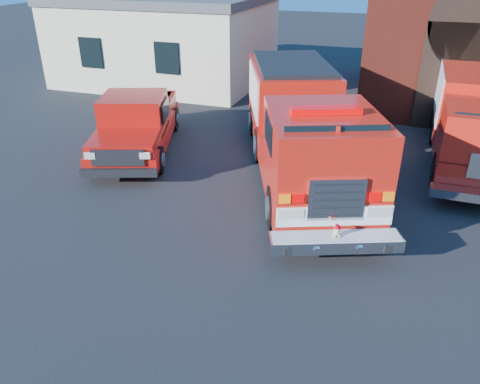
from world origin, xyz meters
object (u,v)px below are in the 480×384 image
(pickup_truck, at_px, (137,124))
(secondary_truck, at_px, (478,115))
(side_building, at_px, (168,38))
(fire_engine, at_px, (301,126))

(pickup_truck, xyz_separation_m, secondary_truck, (10.89, 3.04, 0.51))
(side_building, distance_m, pickup_truck, 10.55)
(pickup_truck, distance_m, secondary_truck, 11.32)
(side_building, height_order, pickup_truck, side_building)
(fire_engine, xyz_separation_m, pickup_truck, (-5.74, 0.11, -0.60))
(side_building, relative_size, pickup_truck, 1.56)
(fire_engine, relative_size, pickup_truck, 1.53)
(side_building, relative_size, secondary_truck, 1.23)
(pickup_truck, bearing_deg, fire_engine, -1.14)
(fire_engine, bearing_deg, secondary_truck, 31.50)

